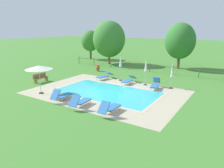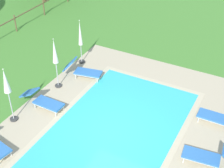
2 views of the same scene
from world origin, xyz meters
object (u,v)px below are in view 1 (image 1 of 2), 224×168
(terracotta_urn_near_fence, at_px, (98,68))
(sun_lounger_north_far, at_px, (62,95))
(sun_lounger_north_end, at_px, (110,108))
(patio_umbrella_closed_row_mid_west, at_px, (146,67))
(sun_lounger_south_near_corner, at_px, (104,76))
(sun_lounger_south_mid, at_px, (81,101))
(patio_umbrella_closed_row_mid_east, at_px, (120,63))
(wooden_bench_lawn_side, at_px, (40,78))
(tree_centre, at_px, (90,41))
(sun_lounger_north_near_steps, at_px, (129,80))
(patio_umbrella_open_foreground, at_px, (39,68))
(tree_far_west, at_px, (109,39))
(tree_east_mid, at_px, (180,41))
(sun_lounger_north_mid, at_px, (155,84))
(patio_umbrella_closed_row_centre, at_px, (172,72))

(terracotta_urn_near_fence, bearing_deg, sun_lounger_north_far, -67.79)
(sun_lounger_north_end, height_order, patio_umbrella_closed_row_mid_west, patio_umbrella_closed_row_mid_west)
(sun_lounger_south_near_corner, xyz_separation_m, patio_umbrella_closed_row_mid_west, (4.50, 0.16, 1.34))
(sun_lounger_south_mid, height_order, patio_umbrella_closed_row_mid_east, patio_umbrella_closed_row_mid_east)
(wooden_bench_lawn_side, bearing_deg, tree_centre, 109.82)
(sun_lounger_north_near_steps, height_order, patio_umbrella_open_foreground, patio_umbrella_open_foreground)
(sun_lounger_south_mid, height_order, patio_umbrella_open_foreground, patio_umbrella_open_foreground)
(tree_centre, bearing_deg, terracotta_urn_near_fence, -46.97)
(tree_far_west, bearing_deg, sun_lounger_south_near_corner, -59.76)
(sun_lounger_south_near_corner, bearing_deg, tree_east_mid, 63.91)
(patio_umbrella_closed_row_mid_west, relative_size, wooden_bench_lawn_side, 1.68)
(patio_umbrella_closed_row_mid_west, xyz_separation_m, tree_centre, (-14.36, 10.11, 1.33))
(terracotta_urn_near_fence, height_order, tree_centre, tree_centre)
(patio_umbrella_closed_row_mid_west, bearing_deg, wooden_bench_lawn_side, -153.32)
(patio_umbrella_open_foreground, relative_size, wooden_bench_lawn_side, 1.56)
(sun_lounger_north_mid, distance_m, sun_lounger_south_near_corner, 5.74)
(sun_lounger_north_end, distance_m, patio_umbrella_closed_row_mid_west, 7.51)
(sun_lounger_north_far, distance_m, wooden_bench_lawn_side, 6.24)
(patio_umbrella_closed_row_centre, bearing_deg, sun_lounger_north_end, -101.40)
(patio_umbrella_closed_row_centre, height_order, tree_east_mid, tree_east_mid)
(patio_umbrella_closed_row_mid_west, bearing_deg, tree_far_west, 139.54)
(sun_lounger_north_far, distance_m, patio_umbrella_closed_row_centre, 9.48)
(patio_umbrella_closed_row_mid_east, height_order, wooden_bench_lawn_side, patio_umbrella_closed_row_mid_east)
(patio_umbrella_closed_row_centre, xyz_separation_m, terracotta_urn_near_fence, (-9.87, 2.56, -1.05))
(sun_lounger_north_end, bearing_deg, wooden_bench_lawn_side, 164.32)
(patio_umbrella_closed_row_centre, distance_m, patio_umbrella_closed_row_mid_east, 5.20)
(sun_lounger_north_near_steps, relative_size, sun_lounger_south_mid, 1.05)
(sun_lounger_north_mid, distance_m, sun_lounger_north_end, 6.75)
(sun_lounger_south_near_corner, height_order, sun_lounger_south_mid, sun_lounger_south_mid)
(wooden_bench_lawn_side, height_order, terracotta_urn_near_fence, wooden_bench_lawn_side)
(patio_umbrella_closed_row_mid_west, distance_m, tree_far_west, 12.15)
(sun_lounger_north_end, xyz_separation_m, patio_umbrella_closed_row_mid_east, (-3.67, 7.57, 1.36))
(sun_lounger_north_near_steps, height_order, patio_umbrella_closed_row_mid_east, patio_umbrella_closed_row_mid_east)
(sun_lounger_south_near_corner, distance_m, patio_umbrella_closed_row_centre, 6.97)
(patio_umbrella_open_foreground, xyz_separation_m, patio_umbrella_closed_row_centre, (8.49, 7.15, -0.67))
(patio_umbrella_closed_row_mid_west, xyz_separation_m, patio_umbrella_closed_row_centre, (2.37, 0.20, -0.22))
(sun_lounger_south_mid, height_order, patio_umbrella_closed_row_mid_west, patio_umbrella_closed_row_mid_west)
(patio_umbrella_closed_row_centre, xyz_separation_m, tree_far_west, (-11.51, 7.59, 2.09))
(sun_lounger_north_far, distance_m, sun_lounger_north_end, 4.28)
(sun_lounger_north_end, xyz_separation_m, tree_far_west, (-9.99, 15.14, 3.17))
(tree_east_mid, bearing_deg, patio_umbrella_closed_row_mid_west, -91.95)
(patio_umbrella_closed_row_mid_west, distance_m, tree_centre, 17.61)
(sun_lounger_north_far, height_order, sun_lounger_south_mid, sun_lounger_north_far)
(sun_lounger_north_end, distance_m, tree_east_mid, 17.34)
(sun_lounger_north_far, distance_m, patio_umbrella_open_foreground, 3.22)
(wooden_bench_lawn_side, height_order, tree_east_mid, tree_east_mid)
(wooden_bench_lawn_side, bearing_deg, sun_lounger_north_end, -15.68)
(sun_lounger_south_near_corner, xyz_separation_m, sun_lounger_south_mid, (3.05, -7.30, 0.04))
(patio_umbrella_closed_row_mid_west, bearing_deg, patio_umbrella_closed_row_mid_east, 175.47)
(tree_centre, bearing_deg, wooden_bench_lawn_side, -70.18)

